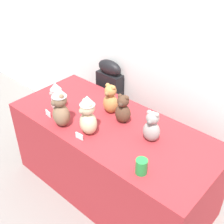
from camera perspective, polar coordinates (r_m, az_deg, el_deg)
ground_plane at (r=2.79m, az=-3.59°, el=-17.19°), size 10.00×10.00×0.00m
wall_back at (r=2.60m, az=9.84°, el=13.97°), size 7.00×0.08×2.60m
display_table at (r=2.63m, az=0.00°, el=-8.94°), size 1.80×0.79×0.75m
instrument_case at (r=3.14m, az=-0.43°, el=1.81°), size 0.28×0.12×0.99m
teddy_bear_blush at (r=2.53m, az=-10.70°, el=2.76°), size 0.16×0.15×0.27m
teddy_bear_mocha at (r=2.33m, az=-10.00°, el=0.89°), size 0.18×0.16×0.35m
teddy_bear_sand at (r=2.22m, az=-4.71°, el=-0.70°), size 0.18×0.16×0.34m
teddy_bear_caramel at (r=2.47m, az=-0.29°, el=2.43°), size 0.14×0.12×0.27m
teddy_bear_cocoa at (r=2.36m, az=2.13°, el=0.47°), size 0.15×0.14×0.26m
teddy_bear_ash at (r=2.18m, az=7.71°, el=-2.93°), size 0.15×0.13×0.26m
party_cup_green at (r=1.96m, az=5.73°, el=-10.46°), size 0.08×0.08×0.11m
name_card_front_left at (r=2.25m, az=-6.36°, el=-4.68°), size 0.07×0.02×0.05m
name_card_front_middle at (r=2.53m, az=-12.29°, el=-0.30°), size 0.07×0.02×0.05m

